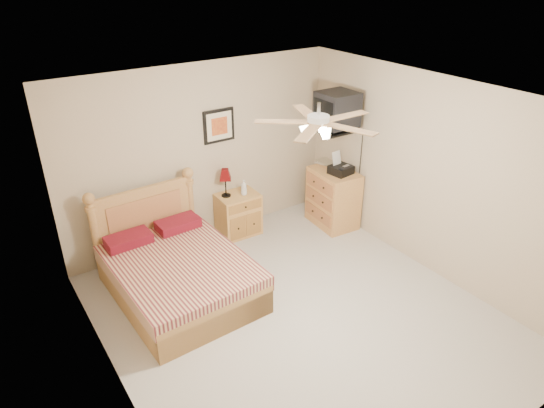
{
  "coord_description": "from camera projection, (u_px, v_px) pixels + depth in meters",
  "views": [
    {
      "loc": [
        -2.69,
        -3.43,
        3.69
      ],
      "look_at": [
        0.24,
        0.9,
        1.0
      ],
      "focal_mm": 32.0,
      "sensor_mm": 36.0,
      "label": 1
    }
  ],
  "objects": [
    {
      "name": "magazine_upper",
      "position": [
        320.0,
        163.0,
        7.29
      ],
      "size": [
        0.23,
        0.29,
        0.02
      ],
      "primitive_type": "imported",
      "rotation": [
        0.0,
        0.0,
        -0.08
      ],
      "color": "gray",
      "rests_on": "magazine_lower"
    },
    {
      "name": "fax_machine",
      "position": [
        341.0,
        164.0,
        6.94
      ],
      "size": [
        0.33,
        0.35,
        0.31
      ],
      "primitive_type": null,
      "rotation": [
        0.0,
        0.0,
        0.13
      ],
      "color": "black",
      "rests_on": "dresser"
    },
    {
      "name": "ceiling",
      "position": [
        305.0,
        102.0,
        4.41
      ],
      "size": [
        4.0,
        4.5,
        0.04
      ],
      "primitive_type": "cube",
      "color": "white",
      "rests_on": "ground"
    },
    {
      "name": "table_lamp",
      "position": [
        226.0,
        183.0,
        6.81
      ],
      "size": [
        0.27,
        0.27,
        0.42
      ],
      "primitive_type": null,
      "rotation": [
        0.0,
        0.0,
        0.26
      ],
      "color": "#510506",
      "rests_on": "nightstand"
    },
    {
      "name": "wall_tv",
      "position": [
        345.0,
        110.0,
        6.59
      ],
      "size": [
        0.56,
        0.46,
        0.58
      ],
      "primitive_type": null,
      "color": "black",
      "rests_on": "wall_right"
    },
    {
      "name": "floor",
      "position": [
        298.0,
        316.0,
        5.56
      ],
      "size": [
        4.5,
        4.5,
        0.0
      ],
      "primitive_type": "plane",
      "color": "#ADA69C",
      "rests_on": "ground"
    },
    {
      "name": "ceiling_fan",
      "position": [
        318.0,
        122.0,
        4.33
      ],
      "size": [
        1.14,
        1.14,
        0.28
      ],
      "primitive_type": null,
      "color": "white",
      "rests_on": "ceiling"
    },
    {
      "name": "magazine_lower",
      "position": [
        321.0,
        165.0,
        7.28
      ],
      "size": [
        0.26,
        0.31,
        0.02
      ],
      "primitive_type": "imported",
      "rotation": [
        0.0,
        0.0,
        0.29
      ],
      "color": "#B8AA94",
      "rests_on": "dresser"
    },
    {
      "name": "nightstand",
      "position": [
        238.0,
        214.0,
        7.09
      ],
      "size": [
        0.6,
        0.46,
        0.63
      ],
      "primitive_type": "cube",
      "rotation": [
        0.0,
        0.0,
        -0.03
      ],
      "color": "#C28F41",
      "rests_on": "ground"
    },
    {
      "name": "wall_back",
      "position": [
        202.0,
        155.0,
        6.64
      ],
      "size": [
        4.0,
        0.04,
        2.5
      ],
      "primitive_type": "cube",
      "color": "tan",
      "rests_on": "ground"
    },
    {
      "name": "wall_front",
      "position": [
        499.0,
        354.0,
        3.33
      ],
      "size": [
        4.0,
        0.04,
        2.5
      ],
      "primitive_type": "cube",
      "color": "tan",
      "rests_on": "ground"
    },
    {
      "name": "dresser",
      "position": [
        333.0,
        198.0,
        7.29
      ],
      "size": [
        0.57,
        0.78,
        0.87
      ],
      "primitive_type": "cube",
      "rotation": [
        0.0,
        0.0,
        -0.08
      ],
      "color": "#B77239",
      "rests_on": "ground"
    },
    {
      "name": "wall_right",
      "position": [
        430.0,
        177.0,
        5.98
      ],
      "size": [
        0.04,
        4.5,
        2.5
      ],
      "primitive_type": "cube",
      "color": "tan",
      "rests_on": "ground"
    },
    {
      "name": "bed",
      "position": [
        178.0,
        253.0,
        5.64
      ],
      "size": [
        1.47,
        1.9,
        1.2
      ],
      "primitive_type": null,
      "rotation": [
        0.0,
        0.0,
        0.03
      ],
      "color": "#B08238",
      "rests_on": "ground"
    },
    {
      "name": "framed_picture",
      "position": [
        219.0,
        126.0,
        6.59
      ],
      "size": [
        0.46,
        0.04,
        0.46
      ],
      "primitive_type": "cube",
      "color": "black",
      "rests_on": "wall_back"
    },
    {
      "name": "wall_left",
      "position": [
        108.0,
        288.0,
        3.99
      ],
      "size": [
        0.04,
        4.5,
        2.5
      ],
      "primitive_type": "cube",
      "color": "tan",
      "rests_on": "ground"
    },
    {
      "name": "lotion_bottle",
      "position": [
        244.0,
        187.0,
        6.89
      ],
      "size": [
        0.11,
        0.11,
        0.23
      ],
      "primitive_type": "imported",
      "rotation": [
        0.0,
        0.0,
        0.26
      ],
      "color": "silver",
      "rests_on": "nightstand"
    }
  ]
}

